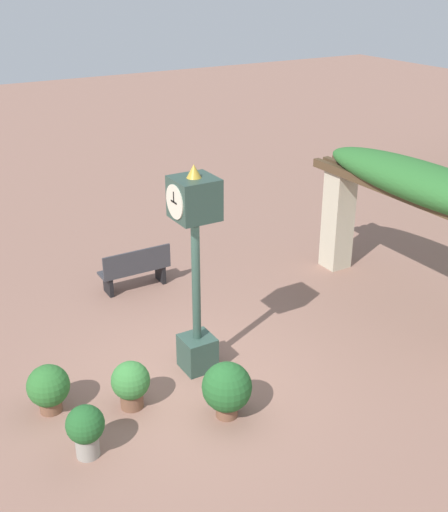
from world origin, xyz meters
TOP-DOWN VIEW (x-y plane):
  - ground_plane at (0.00, 0.00)m, footprint 60.00×60.00m
  - pedestal_clock at (-0.34, 0.28)m, footprint 0.62×0.67m
  - pergola at (0.00, 4.74)m, footprint 5.64×1.10m
  - potted_plant_near_left at (0.96, 0.07)m, footprint 0.73×0.73m
  - potted_plant_near_right at (-0.46, -2.12)m, footprint 0.63×0.63m
  - potted_plant_far_left at (0.73, -1.97)m, footprint 0.52×0.52m
  - potted_plant_far_right at (0.06, -1.05)m, footprint 0.58×0.58m
  - park_bench at (-3.46, 0.55)m, footprint 0.42×1.44m

SIDE VIEW (x-z plane):
  - ground_plane at x=0.00m, z-range 0.00..0.00m
  - potted_plant_near_right at x=-0.46m, z-range 0.04..0.79m
  - potted_plant_far_right at x=0.06m, z-range 0.04..0.80m
  - park_bench at x=-3.46m, z-range -0.01..0.88m
  - potted_plant_far_left at x=0.73m, z-range 0.06..0.83m
  - potted_plant_near_left at x=0.96m, z-range 0.05..0.91m
  - pedestal_clock at x=-0.34m, z-range 0.22..3.66m
  - pergola at x=0.00m, z-range 0.77..3.62m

